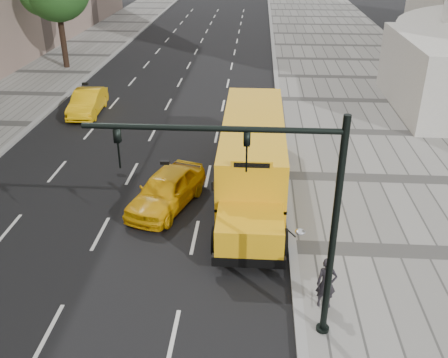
# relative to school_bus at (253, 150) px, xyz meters

# --- Properties ---
(ground) EXTENTS (140.00, 140.00, 0.00)m
(ground) POSITION_rel_school_bus_xyz_m (-4.50, 1.01, -1.76)
(ground) COLOR black
(ground) RESTS_ON ground
(sidewalk_museum) EXTENTS (12.00, 140.00, 0.15)m
(sidewalk_museum) POSITION_rel_school_bus_xyz_m (7.50, 1.01, -1.69)
(sidewalk_museum) COLOR gray
(sidewalk_museum) RESTS_ON ground
(curb_museum) EXTENTS (0.30, 140.00, 0.15)m
(curb_museum) POSITION_rel_school_bus_xyz_m (1.50, 1.01, -1.69)
(curb_museum) COLOR gray
(curb_museum) RESTS_ON ground
(school_bus) EXTENTS (2.96, 11.56, 3.19)m
(school_bus) POSITION_rel_school_bus_xyz_m (0.00, 0.00, 0.00)
(school_bus) COLOR #F5AD12
(school_bus) RESTS_ON ground
(taxi_near) EXTENTS (3.07, 4.77, 1.51)m
(taxi_near) POSITION_rel_school_bus_xyz_m (-3.37, -1.83, -1.01)
(taxi_near) COLOR #ECAC0A
(taxi_near) RESTS_ON ground
(taxi_far) EXTENTS (1.74, 4.42, 1.43)m
(taxi_far) POSITION_rel_school_bus_xyz_m (-9.99, 8.91, -1.05)
(taxi_far) COLOR #ECAC0A
(taxi_far) RESTS_ON ground
(pedestrian) EXTENTS (0.59, 0.40, 1.60)m
(pedestrian) POSITION_rel_school_bus_xyz_m (2.25, -7.53, -0.82)
(pedestrian) COLOR black
(pedestrian) RESTS_ON sidewalk_museum
(traffic_signal) EXTENTS (6.18, 0.36, 6.40)m
(traffic_signal) POSITION_rel_school_bus_xyz_m (0.69, -8.55, 2.33)
(traffic_signal) COLOR black
(traffic_signal) RESTS_ON ground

